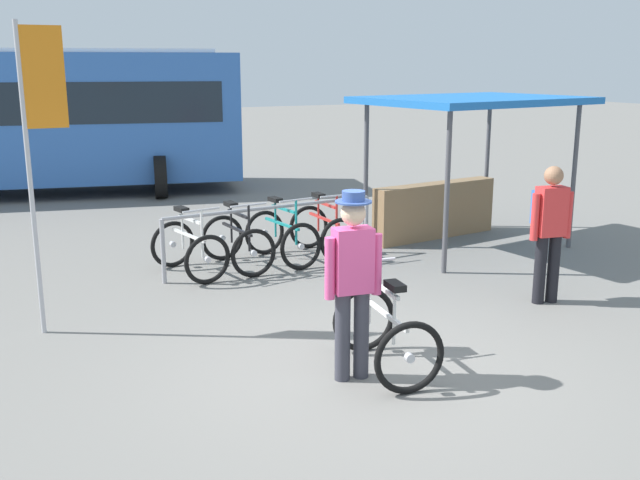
{
  "coord_description": "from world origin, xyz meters",
  "views": [
    {
      "loc": [
        -3.11,
        -5.47,
        2.79
      ],
      "look_at": [
        0.09,
        1.16,
        1.0
      ],
      "focal_mm": 40.97,
      "sensor_mm": 36.0,
      "label": 1
    }
  ],
  "objects_px": {
    "racked_bike_teal": "(282,237)",
    "featured_bicycle": "(382,322)",
    "racked_bike_white": "(189,249)",
    "pedestrian_with_backpack": "(549,225)",
    "racked_bike_black": "(237,243)",
    "person_with_featured_bike": "(353,278)",
    "bus_distant": "(0,114)",
    "racked_bike_red": "(324,231)",
    "market_stall": "(455,155)",
    "banner_flag": "(39,120)"
  },
  "relations": [
    {
      "from": "person_with_featured_bike",
      "to": "bus_distant",
      "type": "bearing_deg",
      "value": 100.9
    },
    {
      "from": "racked_bike_black",
      "to": "pedestrian_with_backpack",
      "type": "relative_size",
      "value": 0.7
    },
    {
      "from": "racked_bike_black",
      "to": "person_with_featured_bike",
      "type": "bearing_deg",
      "value": -94.35
    },
    {
      "from": "pedestrian_with_backpack",
      "to": "market_stall",
      "type": "relative_size",
      "value": 0.49
    },
    {
      "from": "pedestrian_with_backpack",
      "to": "banner_flag",
      "type": "distance_m",
      "value": 5.73
    },
    {
      "from": "racked_bike_white",
      "to": "featured_bicycle",
      "type": "height_order",
      "value": "same"
    },
    {
      "from": "featured_bicycle",
      "to": "pedestrian_with_backpack",
      "type": "xyz_separation_m",
      "value": [
        2.74,
        0.83,
        0.49
      ]
    },
    {
      "from": "featured_bicycle",
      "to": "racked_bike_black",
      "type": "bearing_deg",
      "value": 90.98
    },
    {
      "from": "racked_bike_white",
      "to": "bus_distant",
      "type": "relative_size",
      "value": 0.12
    },
    {
      "from": "racked_bike_black",
      "to": "racked_bike_white",
      "type": "bearing_deg",
      "value": -175.39
    },
    {
      "from": "pedestrian_with_backpack",
      "to": "racked_bike_black",
      "type": "bearing_deg",
      "value": 133.17
    },
    {
      "from": "banner_flag",
      "to": "person_with_featured_bike",
      "type": "bearing_deg",
      "value": -47.11
    },
    {
      "from": "racked_bike_red",
      "to": "bus_distant",
      "type": "height_order",
      "value": "bus_distant"
    },
    {
      "from": "racked_bike_teal",
      "to": "featured_bicycle",
      "type": "xyz_separation_m",
      "value": [
        -0.63,
        -3.88,
        0.08
      ]
    },
    {
      "from": "racked_bike_red",
      "to": "featured_bicycle",
      "type": "distance_m",
      "value": 4.15
    },
    {
      "from": "racked_bike_red",
      "to": "pedestrian_with_backpack",
      "type": "xyz_separation_m",
      "value": [
        1.41,
        -3.11,
        0.57
      ]
    },
    {
      "from": "pedestrian_with_backpack",
      "to": "racked_bike_white",
      "type": "bearing_deg",
      "value": 140.04
    },
    {
      "from": "racked_bike_black",
      "to": "racked_bike_red",
      "type": "bearing_deg",
      "value": 4.61
    },
    {
      "from": "racked_bike_white",
      "to": "racked_bike_teal",
      "type": "distance_m",
      "value": 1.4
    },
    {
      "from": "bus_distant",
      "to": "market_stall",
      "type": "xyz_separation_m",
      "value": [
        6.13,
        -7.81,
        -0.35
      ]
    },
    {
      "from": "racked_bike_white",
      "to": "racked_bike_teal",
      "type": "bearing_deg",
      "value": 4.61
    },
    {
      "from": "market_stall",
      "to": "racked_bike_white",
      "type": "bearing_deg",
      "value": -179.81
    },
    {
      "from": "racked_bike_white",
      "to": "racked_bike_black",
      "type": "bearing_deg",
      "value": 4.61
    },
    {
      "from": "racked_bike_red",
      "to": "bus_distant",
      "type": "xyz_separation_m",
      "value": [
        -3.95,
        7.66,
        1.37
      ]
    },
    {
      "from": "racked_bike_teal",
      "to": "banner_flag",
      "type": "relative_size",
      "value": 0.37
    },
    {
      "from": "banner_flag",
      "to": "racked_bike_white",
      "type": "bearing_deg",
      "value": 37.26
    },
    {
      "from": "person_with_featured_bike",
      "to": "featured_bicycle",
      "type": "bearing_deg",
      "value": 15.06
    },
    {
      "from": "racked_bike_black",
      "to": "racked_bike_teal",
      "type": "relative_size",
      "value": 0.96
    },
    {
      "from": "market_stall",
      "to": "banner_flag",
      "type": "bearing_deg",
      "value": -166.86
    },
    {
      "from": "banner_flag",
      "to": "racked_bike_black",
      "type": "bearing_deg",
      "value": 29.93
    },
    {
      "from": "racked_bike_teal",
      "to": "bus_distant",
      "type": "distance_m",
      "value": 8.48
    },
    {
      "from": "racked_bike_white",
      "to": "featured_bicycle",
      "type": "bearing_deg",
      "value": -78.54
    },
    {
      "from": "market_stall",
      "to": "bus_distant",
      "type": "bearing_deg",
      "value": 128.13
    },
    {
      "from": "racked_bike_teal",
      "to": "racked_bike_red",
      "type": "bearing_deg",
      "value": 4.61
    },
    {
      "from": "pedestrian_with_backpack",
      "to": "market_stall",
      "type": "bearing_deg",
      "value": 75.31
    },
    {
      "from": "racked_bike_black",
      "to": "featured_bicycle",
      "type": "xyz_separation_m",
      "value": [
        0.07,
        -3.82,
        0.08
      ]
    },
    {
      "from": "racked_bike_black",
      "to": "featured_bicycle",
      "type": "height_order",
      "value": "same"
    },
    {
      "from": "featured_bicycle",
      "to": "person_with_featured_bike",
      "type": "relative_size",
      "value": 0.71
    },
    {
      "from": "racked_bike_teal",
      "to": "featured_bicycle",
      "type": "height_order",
      "value": "same"
    },
    {
      "from": "racked_bike_black",
      "to": "racked_bike_red",
      "type": "relative_size",
      "value": 1.02
    },
    {
      "from": "racked_bike_black",
      "to": "banner_flag",
      "type": "xyz_separation_m",
      "value": [
        -2.57,
        -1.48,
        1.86
      ]
    },
    {
      "from": "person_with_featured_bike",
      "to": "market_stall",
      "type": "distance_m",
      "value": 5.5
    },
    {
      "from": "racked_bike_teal",
      "to": "market_stall",
      "type": "height_order",
      "value": "market_stall"
    },
    {
      "from": "racked_bike_black",
      "to": "racked_bike_teal",
      "type": "distance_m",
      "value": 0.7
    },
    {
      "from": "featured_bicycle",
      "to": "banner_flag",
      "type": "xyz_separation_m",
      "value": [
        -2.63,
        2.34,
        1.78
      ]
    },
    {
      "from": "racked_bike_black",
      "to": "racked_bike_teal",
      "type": "bearing_deg",
      "value": 4.61
    },
    {
      "from": "racked_bike_black",
      "to": "bus_distant",
      "type": "distance_m",
      "value": 8.29
    },
    {
      "from": "market_stall",
      "to": "racked_bike_black",
      "type": "bearing_deg",
      "value": 179.33
    },
    {
      "from": "pedestrian_with_backpack",
      "to": "bus_distant",
      "type": "height_order",
      "value": "bus_distant"
    },
    {
      "from": "pedestrian_with_backpack",
      "to": "market_stall",
      "type": "height_order",
      "value": "market_stall"
    }
  ]
}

